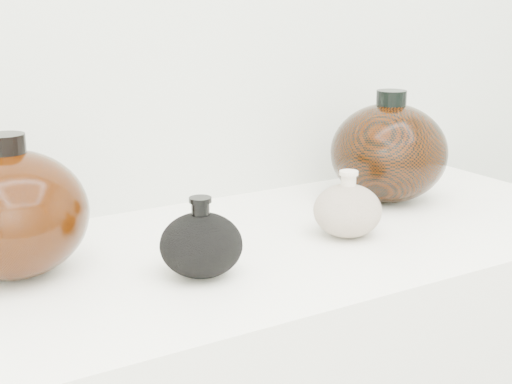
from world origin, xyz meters
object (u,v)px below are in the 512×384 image
black_gourd_vase (201,244)px  left_round_pot (12,213)px  cream_gourd_vase (347,210)px  right_round_pot (389,152)px

black_gourd_vase → left_round_pot: (-0.21, 0.13, 0.04)m
cream_gourd_vase → right_round_pot: 0.23m
black_gourd_vase → right_round_pot: right_round_pot is taller
right_round_pot → left_round_pot: bearing=-178.2°
black_gourd_vase → cream_gourd_vase: size_ratio=1.23×
cream_gourd_vase → left_round_pot: (-0.48, 0.10, 0.04)m
cream_gourd_vase → left_round_pot: left_round_pot is taller
left_round_pot → right_round_pot: (0.66, 0.02, 0.00)m
black_gourd_vase → cream_gourd_vase: bearing=6.3°
black_gourd_vase → cream_gourd_vase: (0.27, 0.03, -0.00)m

